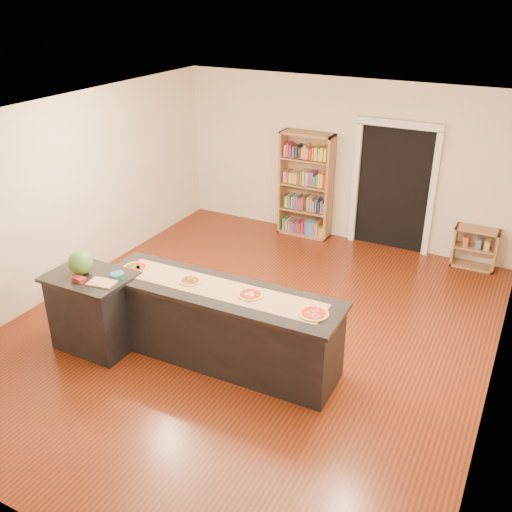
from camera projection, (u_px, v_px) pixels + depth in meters
The scene contains 16 objects.
room at pixel (249, 233), 7.00m from camera, with size 6.00×7.00×2.80m.
doorway at pixel (394, 181), 9.49m from camera, with size 1.40×0.09×2.21m.
kitchen_island at pixel (220, 325), 6.79m from camera, with size 2.97×0.80×0.98m.
side_counter at pixel (94, 311), 7.06m from camera, with size 1.02×0.74×1.01m.
bookshelf at pixel (306, 185), 10.08m from camera, with size 0.94×0.33×1.88m, color #A1744E.
low_shelf at pixel (475, 248), 9.13m from camera, with size 0.68×0.29×0.68m, color #A1744E.
waste_bin at pixel (311, 229), 10.31m from camera, with size 0.21×0.21×0.31m, color #4870A1.
kraft_paper at pixel (219, 289), 6.59m from camera, with size 2.58×0.46×0.00m, color #9B7550.
watermelon at pixel (81, 263), 6.81m from camera, with size 0.30×0.30×0.30m, color #144214.
cutting_board at pixel (102, 283), 6.65m from camera, with size 0.31×0.21×0.02m, color tan.
package_red at pixel (79, 279), 6.70m from camera, with size 0.14×0.10×0.05m, color maroon.
package_teal at pixel (117, 276), 6.77m from camera, with size 0.16×0.16×0.06m, color #195966.
pizza_a at pixel (136, 267), 7.06m from camera, with size 0.32×0.32×0.02m.
pizza_b at pixel (190, 281), 6.74m from camera, with size 0.28×0.28×0.02m.
pizza_c at pixel (250, 295), 6.44m from camera, with size 0.31×0.31×0.02m.
pizza_d at pixel (314, 314), 6.08m from camera, with size 0.34×0.34×0.02m.
Camera 1 is at (3.04, -5.67, 4.18)m, focal length 40.00 mm.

